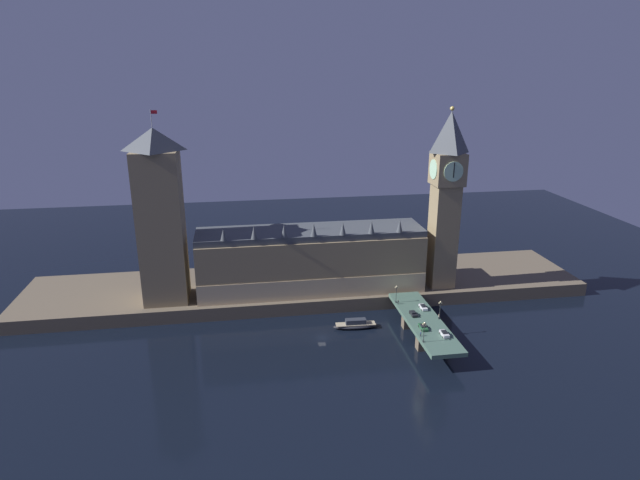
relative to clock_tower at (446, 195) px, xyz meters
name	(u,v)px	position (x,y,z in m)	size (l,w,h in m)	color
ground_plane	(322,338)	(-51.26, -26.14, -41.66)	(400.00, 400.00, 0.00)	black
embankment	(307,286)	(-51.26, 12.86, -39.10)	(220.00, 42.00, 5.11)	brown
parliament_hall	(311,259)	(-50.80, 4.59, -24.54)	(85.53, 20.82, 28.88)	#8E7A56
clock_tower	(446,195)	(0.00, 0.00, 0.00)	(11.45, 11.56, 69.01)	#8E7A56
victoria_tower	(161,217)	(-104.70, 3.10, -4.95)	(15.79, 15.79, 68.92)	#8E7A56
bridge	(424,324)	(-17.32, -31.14, -36.76)	(11.38, 46.00, 6.60)	#476656
car_northbound_lead	(413,314)	(-19.82, -27.45, -34.42)	(1.91, 4.18, 1.37)	black
car_northbound_trail	(423,327)	(-19.82, -37.42, -34.41)	(2.12, 4.70, 1.37)	#235633
car_southbound_lead	(444,334)	(-14.81, -42.97, -34.32)	(1.99, 4.42, 1.58)	silver
car_southbound_trail	(423,307)	(-14.81, -23.13, -34.36)	(1.95, 4.56, 1.48)	white
pedestrian_near_rail	(421,334)	(-22.32, -42.10, -34.19)	(0.38, 0.38, 1.65)	black
pedestrian_mid_walk	(439,316)	(-12.31, -31.55, -34.07)	(0.38, 0.38, 1.85)	black
pedestrian_far_rail	(398,302)	(-22.32, -17.77, -34.23)	(0.38, 0.38, 1.58)	black
street_lamp_near	(424,330)	(-22.72, -45.86, -30.80)	(1.34, 0.60, 6.81)	#2D3333
street_lamp_mid	(440,308)	(-11.91, -31.14, -31.06)	(1.34, 0.60, 6.39)	#2D3333
street_lamp_far	(396,292)	(-22.72, -16.42, -30.98)	(1.34, 0.60, 6.52)	#2D3333
boat_upstream	(356,325)	(-38.48, -21.11, -40.39)	(15.99, 4.63, 3.46)	#28282D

